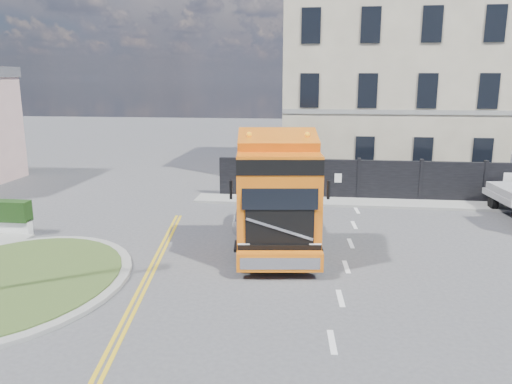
# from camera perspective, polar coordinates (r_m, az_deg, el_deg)

# --- Properties ---
(ground) EXTENTS (120.00, 120.00, 0.00)m
(ground) POSITION_cam_1_polar(r_m,az_deg,el_deg) (16.94, 0.10, -7.63)
(ground) COLOR #424244
(ground) RESTS_ON ground
(traffic_island) EXTENTS (6.80, 6.80, 0.17)m
(traffic_island) POSITION_cam_1_polar(r_m,az_deg,el_deg) (16.62, -26.35, -9.15)
(traffic_island) COLOR gray
(traffic_island) RESTS_ON ground
(hoarding_fence) EXTENTS (18.80, 0.25, 2.00)m
(hoarding_fence) POSITION_cam_1_polar(r_m,az_deg,el_deg) (25.67, 17.29, 1.19)
(hoarding_fence) COLOR black
(hoarding_fence) RESTS_ON ground
(georgian_building) EXTENTS (12.30, 10.30, 12.80)m
(georgian_building) POSITION_cam_1_polar(r_m,az_deg,el_deg) (32.52, 14.56, 12.17)
(georgian_building) COLOR beige
(georgian_building) RESTS_ON ground
(pavement_far) EXTENTS (20.00, 1.60, 0.12)m
(pavement_far) POSITION_cam_1_polar(r_m,az_deg,el_deg) (24.91, 16.26, -1.30)
(pavement_far) COLOR gray
(pavement_far) RESTS_ON ground
(truck) EXTENTS (3.39, 7.19, 4.15)m
(truck) POSITION_cam_1_polar(r_m,az_deg,el_deg) (16.94, 2.42, -1.06)
(truck) COLOR black
(truck) RESTS_ON ground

